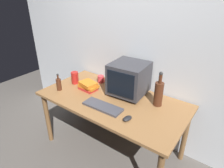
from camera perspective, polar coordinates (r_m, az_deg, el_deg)
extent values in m
plane|color=#56514C|center=(2.58, 0.00, -18.30)|extent=(6.00, 6.00, 0.00)
cube|color=silver|center=(2.30, 7.16, 12.03)|extent=(4.00, 0.08, 2.50)
cube|color=olive|center=(2.14, 0.00, -4.68)|extent=(1.61, 0.82, 0.03)
cylinder|color=brown|center=(2.60, -18.40, -9.46)|extent=(0.06, 0.06, 0.69)
cylinder|color=brown|center=(2.97, -7.60, -3.35)|extent=(0.06, 0.06, 0.69)
cylinder|color=brown|center=(2.37, 20.65, -13.93)|extent=(0.06, 0.06, 0.69)
cube|color=#333338|center=(2.23, 4.85, -2.53)|extent=(0.30, 0.26, 0.03)
cube|color=#333338|center=(2.14, 5.04, 1.80)|extent=(0.41, 0.41, 0.34)
cube|color=black|center=(1.99, 2.43, -0.18)|extent=(0.31, 0.03, 0.27)
cube|color=#3F3F47|center=(1.98, -2.77, -6.61)|extent=(0.42, 0.16, 0.02)
ellipsoid|color=black|center=(1.81, 4.53, -10.06)|extent=(0.08, 0.11, 0.04)
cylinder|color=#472314|center=(2.01, 13.49, -2.94)|extent=(0.09, 0.09, 0.25)
cylinder|color=#472314|center=(1.94, 14.02, 1.48)|extent=(0.03, 0.03, 0.09)
sphere|color=#262626|center=(1.92, 14.20, 2.98)|extent=(0.04, 0.04, 0.04)
cylinder|color=#472314|center=(2.36, -15.34, -0.15)|extent=(0.06, 0.06, 0.14)
cylinder|color=#472314|center=(2.32, -15.62, 1.93)|extent=(0.02, 0.02, 0.05)
sphere|color=#262626|center=(2.31, -15.71, 2.65)|extent=(0.02, 0.02, 0.02)
cube|color=red|center=(2.33, -7.04, -1.29)|extent=(0.21, 0.15, 0.03)
cube|color=orange|center=(2.31, -6.91, -0.60)|extent=(0.22, 0.15, 0.03)
cube|color=orange|center=(2.29, -7.03, 0.09)|extent=(0.22, 0.18, 0.04)
cylinder|color=#CC383D|center=(2.48, -3.33, 1.47)|extent=(0.08, 0.08, 0.09)
torus|color=#CC383D|center=(2.45, -2.40, 1.26)|extent=(0.06, 0.01, 0.06)
cylinder|color=#A51E19|center=(2.48, -10.85, 1.83)|extent=(0.09, 0.09, 0.15)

